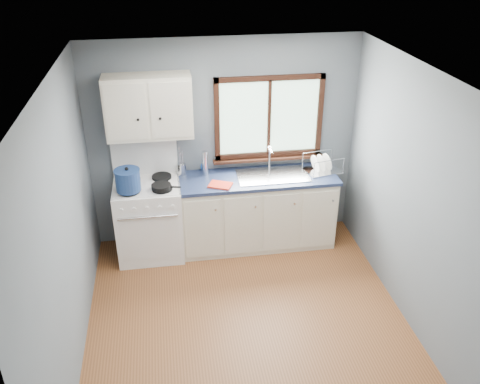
{
  "coord_description": "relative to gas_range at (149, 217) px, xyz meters",
  "views": [
    {
      "loc": [
        -0.69,
        -3.81,
        3.58
      ],
      "look_at": [
        0.05,
        0.9,
        1.05
      ],
      "focal_mm": 38.0,
      "sensor_mm": 36.0,
      "label": 1
    }
  ],
  "objects": [
    {
      "name": "sink",
      "position": [
        1.49,
        0.02,
        0.37
      ],
      "size": [
        0.84,
        0.46,
        0.44
      ],
      "color": "silver",
      "rests_on": "countertop"
    },
    {
      "name": "thermos",
      "position": [
        0.7,
        0.17,
        0.58
      ],
      "size": [
        0.08,
        0.08,
        0.3
      ],
      "primitive_type": "cylinder",
      "rotation": [
        0.0,
        0.0,
        0.25
      ],
      "color": "silver",
      "rests_on": "countertop"
    },
    {
      "name": "window",
      "position": [
        1.48,
        0.3,
        0.98
      ],
      "size": [
        1.36,
        0.1,
        1.03
      ],
      "color": "#9EC6A8",
      "rests_on": "wall_back"
    },
    {
      "name": "base_cabinets",
      "position": [
        1.31,
        0.02,
        -0.08
      ],
      "size": [
        1.85,
        0.6,
        0.88
      ],
      "color": "beige",
      "rests_on": "floor"
    },
    {
      "name": "upper_cabinets",
      "position": [
        0.1,
        0.15,
        1.31
      ],
      "size": [
        0.95,
        0.35,
        0.7
      ],
      "color": "beige",
      "rests_on": "wall_back"
    },
    {
      "name": "ceiling",
      "position": [
        0.95,
        -1.47,
        2.02
      ],
      "size": [
        3.2,
        3.6,
        0.02
      ],
      "primitive_type": "cube",
      "color": "white",
      "rests_on": "wall_back"
    },
    {
      "name": "countertop",
      "position": [
        1.31,
        0.02,
        0.41
      ],
      "size": [
        1.89,
        0.64,
        0.04
      ],
      "primitive_type": "cube",
      "color": "#192441",
      "rests_on": "base_cabinets"
    },
    {
      "name": "wall_left",
      "position": [
        -0.66,
        -1.47,
        0.76
      ],
      "size": [
        0.02,
        3.6,
        2.5
      ],
      "primitive_type": "cube",
      "color": "slate",
      "rests_on": "ground"
    },
    {
      "name": "dish_rack",
      "position": [
        2.1,
        0.06,
        0.48
      ],
      "size": [
        0.47,
        0.39,
        0.22
      ],
      "rotation": [
        0.0,
        0.0,
        0.2
      ],
      "color": "silver",
      "rests_on": "countertop"
    },
    {
      "name": "wall_back",
      "position": [
        0.95,
        0.34,
        0.76
      ],
      "size": [
        3.2,
        0.02,
        2.5
      ],
      "primitive_type": "cube",
      "color": "slate",
      "rests_on": "ground"
    },
    {
      "name": "wall_front",
      "position": [
        0.95,
        -3.28,
        0.76
      ],
      "size": [
        3.2,
        0.02,
        2.5
      ],
      "primitive_type": "cube",
      "color": "slate",
      "rests_on": "ground"
    },
    {
      "name": "gas_range",
      "position": [
        0.0,
        0.0,
        0.0
      ],
      "size": [
        0.76,
        0.69,
        1.36
      ],
      "color": "white",
      "rests_on": "floor"
    },
    {
      "name": "floor",
      "position": [
        0.95,
        -1.47,
        -0.5
      ],
      "size": [
        3.2,
        3.6,
        0.02
      ],
      "primitive_type": "cube",
      "color": "brown",
      "rests_on": "ground"
    },
    {
      "name": "soap_bottle",
      "position": [
        0.69,
        0.27,
        0.54
      ],
      "size": [
        0.1,
        0.1,
        0.24
      ],
      "primitive_type": "imported",
      "rotation": [
        0.0,
        0.0,
        -0.12
      ],
      "color": "blue",
      "rests_on": "countertop"
    },
    {
      "name": "dish_towel",
      "position": [
        0.84,
        -0.14,
        0.44
      ],
      "size": [
        0.31,
        0.27,
        0.02
      ],
      "primitive_type": "cube",
      "rotation": [
        0.0,
        0.0,
        -0.43
      ],
      "color": "red",
      "rests_on": "countertop"
    },
    {
      "name": "utensil_crock",
      "position": [
        0.42,
        0.23,
        0.5
      ],
      "size": [
        0.12,
        0.12,
        0.35
      ],
      "rotation": [
        0.0,
        0.0,
        -0.15
      ],
      "color": "silver",
      "rests_on": "countertop"
    },
    {
      "name": "wall_right",
      "position": [
        2.56,
        -1.47,
        0.76
      ],
      "size": [
        0.02,
        3.6,
        2.5
      ],
      "primitive_type": "cube",
      "color": "slate",
      "rests_on": "ground"
    },
    {
      "name": "skillet",
      "position": [
        0.17,
        -0.18,
        0.49
      ],
      "size": [
        0.35,
        0.27,
        0.04
      ],
      "rotation": [
        0.0,
        0.0,
        -0.26
      ],
      "color": "black",
      "rests_on": "gas_range"
    },
    {
      "name": "stockpot",
      "position": [
        -0.18,
        -0.17,
        0.59
      ],
      "size": [
        0.37,
        0.37,
        0.28
      ],
      "rotation": [
        0.0,
        0.0,
        0.39
      ],
      "color": "navy",
      "rests_on": "gas_range"
    }
  ]
}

